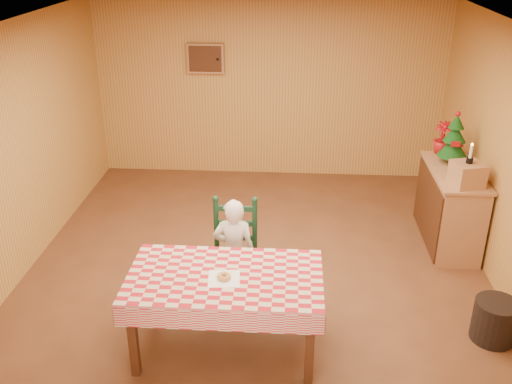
# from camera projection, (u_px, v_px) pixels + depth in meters

# --- Properties ---
(ground) EXTENTS (6.00, 6.00, 0.00)m
(ground) POSITION_uv_depth(u_px,v_px,m) (255.00, 281.00, 6.08)
(ground) COLOR brown
(ground) RESTS_ON ground
(cabin_walls) EXTENTS (5.10, 6.05, 2.65)m
(cabin_walls) POSITION_uv_depth(u_px,v_px,m) (258.00, 100.00, 5.80)
(cabin_walls) COLOR #C79248
(cabin_walls) RESTS_ON ground
(dining_table) EXTENTS (1.66, 0.96, 0.77)m
(dining_table) POSITION_uv_depth(u_px,v_px,m) (225.00, 284.00, 4.81)
(dining_table) COLOR #462412
(dining_table) RESTS_ON ground
(ladder_chair) EXTENTS (0.44, 0.40, 1.08)m
(ladder_chair) POSITION_uv_depth(u_px,v_px,m) (235.00, 254.00, 5.60)
(ladder_chair) COLOR black
(ladder_chair) RESTS_ON ground
(seated_child) EXTENTS (0.41, 0.27, 1.12)m
(seated_child) POSITION_uv_depth(u_px,v_px,m) (234.00, 252.00, 5.52)
(seated_child) COLOR silver
(seated_child) RESTS_ON ground
(napkin) EXTENTS (0.28, 0.28, 0.00)m
(napkin) POSITION_uv_depth(u_px,v_px,m) (224.00, 279.00, 4.73)
(napkin) COLOR white
(napkin) RESTS_ON dining_table
(donut) EXTENTS (0.14, 0.14, 0.04)m
(donut) POSITION_uv_depth(u_px,v_px,m) (224.00, 276.00, 4.72)
(donut) COLOR #C58847
(donut) RESTS_ON napkin
(shelf_unit) EXTENTS (0.54, 1.24, 0.93)m
(shelf_unit) POSITION_uv_depth(u_px,v_px,m) (449.00, 207.00, 6.64)
(shelf_unit) COLOR #B47D50
(shelf_unit) RESTS_ON ground
(crate) EXTENTS (0.37, 0.37, 0.25)m
(crate) POSITION_uv_depth(u_px,v_px,m) (467.00, 174.00, 6.03)
(crate) COLOR #B47D50
(crate) RESTS_ON shelf_unit
(christmas_tree) EXTENTS (0.34, 0.34, 0.62)m
(christmas_tree) POSITION_uv_depth(u_px,v_px,m) (454.00, 140.00, 6.55)
(christmas_tree) COLOR #462412
(christmas_tree) RESTS_ON shelf_unit
(flower_arrangement) EXTENTS (0.29, 0.29, 0.39)m
(flower_arrangement) POSITION_uv_depth(u_px,v_px,m) (443.00, 138.00, 6.86)
(flower_arrangement) COLOR #A00E13
(flower_arrangement) RESTS_ON shelf_unit
(candle_set) EXTENTS (0.07, 0.07, 0.22)m
(candle_set) POSITION_uv_depth(u_px,v_px,m) (470.00, 157.00, 5.95)
(candle_set) COLOR black
(candle_set) RESTS_ON crate
(storage_bin) EXTENTS (0.51, 0.51, 0.39)m
(storage_bin) POSITION_uv_depth(u_px,v_px,m) (495.00, 321.00, 5.14)
(storage_bin) COLOR black
(storage_bin) RESTS_ON ground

